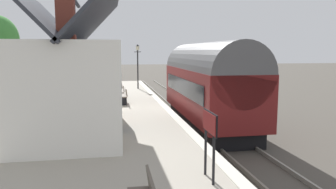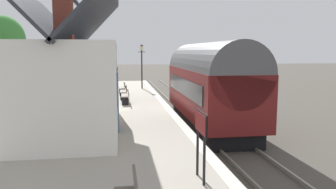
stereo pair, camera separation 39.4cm
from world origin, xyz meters
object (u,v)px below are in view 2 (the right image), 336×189
object	(u,v)px
train	(210,84)
lamp_post_platform	(142,58)
station_building	(72,83)
planter_bench_left	(98,82)
bench_platform_end	(124,91)
bench_by_lamp	(123,87)
bench_near_building	(126,95)
station_sign_board	(201,129)
tree_mid_background	(4,40)
planter_corner_building	(72,89)
planter_by_door	(74,92)

from	to	relation	value
train	lamp_post_platform	xyz separation A→B (m)	(9.38, 2.75, 1.18)
station_building	planter_bench_left	distance (m)	14.22
train	bench_platform_end	bearing A→B (deg)	45.96
station_building	bench_by_lamp	bearing A→B (deg)	-11.35
bench_near_building	station_sign_board	world-z (taller)	station_sign_board
bench_by_lamp	tree_mid_background	distance (m)	12.29
planter_bench_left	tree_mid_background	size ratio (longest dim) A/B	0.11
bench_by_lamp	planter_bench_left	distance (m)	4.85
station_sign_board	tree_mid_background	size ratio (longest dim) A/B	0.23
bench_near_building	planter_bench_left	distance (m)	8.59
station_building	train	bearing A→B (deg)	-59.93
bench_near_building	train	bearing A→B (deg)	-118.00
bench_near_building	planter_bench_left	world-z (taller)	bench_near_building
tree_mid_background	lamp_post_platform	bearing A→B (deg)	-108.17
bench_by_lamp	tree_mid_background	size ratio (longest dim) A/B	0.21
train	tree_mid_background	xyz separation A→B (m)	(13.03, 13.86, 2.59)
train	bench_near_building	xyz separation A→B (m)	(2.21, 4.15, -0.75)
bench_near_building	bench_by_lamp	world-z (taller)	same
bench_near_building	tree_mid_background	xyz separation A→B (m)	(10.82, 9.71, 3.35)
planter_corner_building	station_building	bearing A→B (deg)	-172.04
train	planter_bench_left	world-z (taller)	train
planter_by_door	bench_platform_end	bearing A→B (deg)	-87.13
train	planter_bench_left	distance (m)	12.27
bench_near_building	station_building	bearing A→B (deg)	160.35
station_building	planter_bench_left	bearing A→B (deg)	-0.05
train	bench_near_building	size ratio (longest dim) A/B	6.53
bench_platform_end	planter_bench_left	world-z (taller)	bench_platform_end
planter_bench_left	planter_corner_building	world-z (taller)	planter_corner_building
tree_mid_background	bench_by_lamp	bearing A→B (deg)	-125.83
planter_by_door	lamp_post_platform	size ratio (longest dim) A/B	0.28
bench_by_lamp	lamp_post_platform	size ratio (longest dim) A/B	0.41
lamp_post_platform	station_sign_board	distance (m)	18.33
lamp_post_platform	station_sign_board	world-z (taller)	lamp_post_platform
planter_corner_building	planter_by_door	bearing A→B (deg)	-169.38
bench_platform_end	station_sign_board	xyz separation A→B (m)	(-12.98, -1.47, 0.71)
bench_platform_end	station_building	bearing A→B (deg)	165.26
planter_by_door	planter_corner_building	bearing A→B (deg)	10.62
planter_bench_left	bench_by_lamp	bearing A→B (deg)	-156.45
train	bench_by_lamp	size ratio (longest dim) A/B	6.50
bench_near_building	planter_bench_left	bearing A→B (deg)	13.89
train	planter_by_door	size ratio (longest dim) A/B	9.55
bench_by_lamp	planter_corner_building	distance (m)	3.28
station_sign_board	planter_corner_building	bearing A→B (deg)	18.27
planter_by_door	planter_corner_building	distance (m)	1.63
bench_platform_end	train	bearing A→B (deg)	-134.04
station_building	lamp_post_platform	world-z (taller)	station_building
bench_platform_end	lamp_post_platform	world-z (taller)	lamp_post_platform
station_building	bench_near_building	size ratio (longest dim) A/B	5.10
station_building	planter_by_door	world-z (taller)	station_building
planter_corner_building	lamp_post_platform	world-z (taller)	lamp_post_platform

